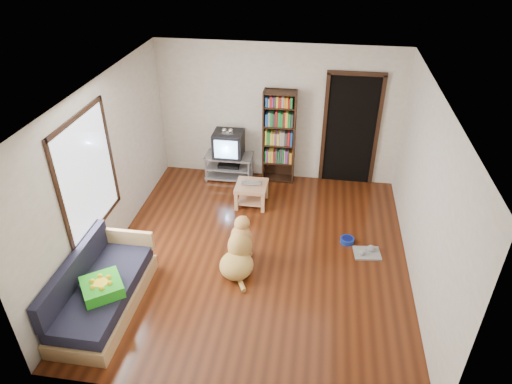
# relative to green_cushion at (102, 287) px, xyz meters

# --- Properties ---
(ground) EXTENTS (5.00, 5.00, 0.00)m
(ground) POSITION_rel_green_cushion_xyz_m (1.75, 1.52, -0.50)
(ground) COLOR #55230E
(ground) RESTS_ON ground
(ceiling) EXTENTS (5.00, 5.00, 0.00)m
(ceiling) POSITION_rel_green_cushion_xyz_m (1.75, 1.52, 2.10)
(ceiling) COLOR white
(ceiling) RESTS_ON ground
(wall_back) EXTENTS (4.50, 0.00, 4.50)m
(wall_back) POSITION_rel_green_cushion_xyz_m (1.75, 4.02, 0.80)
(wall_back) COLOR silver
(wall_back) RESTS_ON ground
(wall_front) EXTENTS (4.50, 0.00, 4.50)m
(wall_front) POSITION_rel_green_cushion_xyz_m (1.75, -0.98, 0.80)
(wall_front) COLOR silver
(wall_front) RESTS_ON ground
(wall_left) EXTENTS (0.00, 5.00, 5.00)m
(wall_left) POSITION_rel_green_cushion_xyz_m (-0.50, 1.52, 0.80)
(wall_left) COLOR silver
(wall_left) RESTS_ON ground
(wall_right) EXTENTS (0.00, 5.00, 5.00)m
(wall_right) POSITION_rel_green_cushion_xyz_m (4.00, 1.52, 0.80)
(wall_right) COLOR silver
(wall_right) RESTS_ON ground
(green_cushion) EXTENTS (0.66, 0.66, 0.16)m
(green_cushion) POSITION_rel_green_cushion_xyz_m (0.00, 0.00, 0.00)
(green_cushion) COLOR green
(green_cushion) RESTS_ON sofa
(laptop) EXTENTS (0.36, 0.25, 0.03)m
(laptop) POSITION_rel_green_cushion_xyz_m (1.43, 2.88, -0.09)
(laptop) COLOR #B6B5BA
(laptop) RESTS_ON coffee_table
(dog_bowl) EXTENTS (0.22, 0.22, 0.08)m
(dog_bowl) POSITION_rel_green_cushion_xyz_m (3.11, 2.03, -0.46)
(dog_bowl) COLOR navy
(dog_bowl) RESTS_ON ground
(grey_rag) EXTENTS (0.43, 0.36, 0.03)m
(grey_rag) POSITION_rel_green_cushion_xyz_m (3.41, 1.78, -0.48)
(grey_rag) COLOR gray
(grey_rag) RESTS_ON ground
(window) EXTENTS (0.03, 1.46, 1.70)m
(window) POSITION_rel_green_cushion_xyz_m (-0.48, 1.02, 1.00)
(window) COLOR white
(window) RESTS_ON wall_left
(doorway) EXTENTS (1.03, 0.05, 2.19)m
(doorway) POSITION_rel_green_cushion_xyz_m (3.10, 4.00, 0.62)
(doorway) COLOR black
(doorway) RESTS_ON wall_back
(tv_stand) EXTENTS (0.90, 0.45, 0.50)m
(tv_stand) POSITION_rel_green_cushion_xyz_m (0.85, 3.77, -0.23)
(tv_stand) COLOR #99999E
(tv_stand) RESTS_ON ground
(crt_tv) EXTENTS (0.55, 0.52, 0.58)m
(crt_tv) POSITION_rel_green_cushion_xyz_m (0.85, 3.79, 0.24)
(crt_tv) COLOR black
(crt_tv) RESTS_ON tv_stand
(bookshelf) EXTENTS (0.60, 0.30, 1.80)m
(bookshelf) POSITION_rel_green_cushion_xyz_m (1.80, 3.86, 0.50)
(bookshelf) COLOR black
(bookshelf) RESTS_ON ground
(sofa) EXTENTS (0.80, 1.80, 0.80)m
(sofa) POSITION_rel_green_cushion_xyz_m (-0.12, 0.14, -0.24)
(sofa) COLOR tan
(sofa) RESTS_ON ground
(coffee_table) EXTENTS (0.55, 0.55, 0.40)m
(coffee_table) POSITION_rel_green_cushion_xyz_m (1.43, 2.91, -0.22)
(coffee_table) COLOR tan
(coffee_table) RESTS_ON ground
(dog) EXTENTS (0.53, 0.97, 0.79)m
(dog) POSITION_rel_green_cushion_xyz_m (1.52, 1.19, -0.21)
(dog) COLOR tan
(dog) RESTS_ON ground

